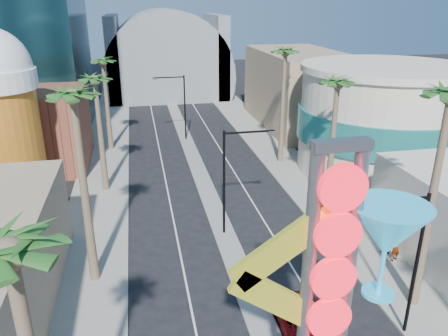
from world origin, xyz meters
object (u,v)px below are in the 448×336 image
neon_sign (350,290)px  pedestrian_b (385,242)px  red_pickup (304,326)px  pedestrian_a (396,248)px

neon_sign → pedestrian_b: bearing=52.4°
neon_sign → red_pickup: (1.08, 5.78, -6.59)m
pedestrian_a → red_pickup: bearing=9.0°
red_pickup → pedestrian_b: bearing=42.0°
pedestrian_a → neon_sign: bearing=26.1°
red_pickup → pedestrian_a: bearing=36.8°
pedestrian_a → pedestrian_b: pedestrian_a is taller
neon_sign → pedestrian_a: 15.88m
red_pickup → pedestrian_a: (8.40, 5.35, 0.40)m
red_pickup → pedestrian_a: size_ratio=2.66×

